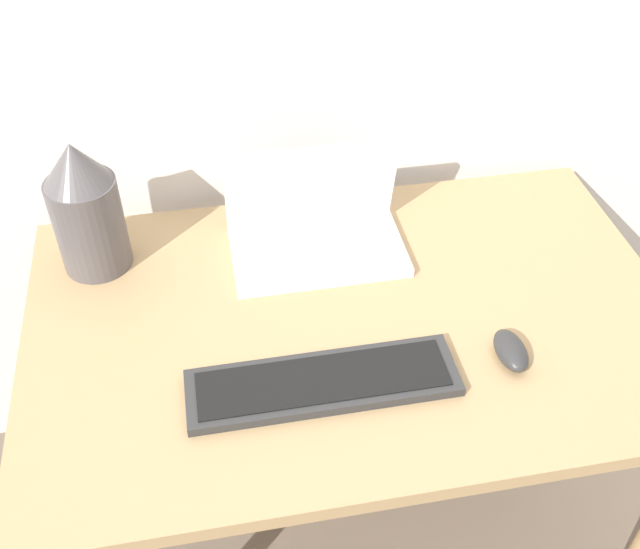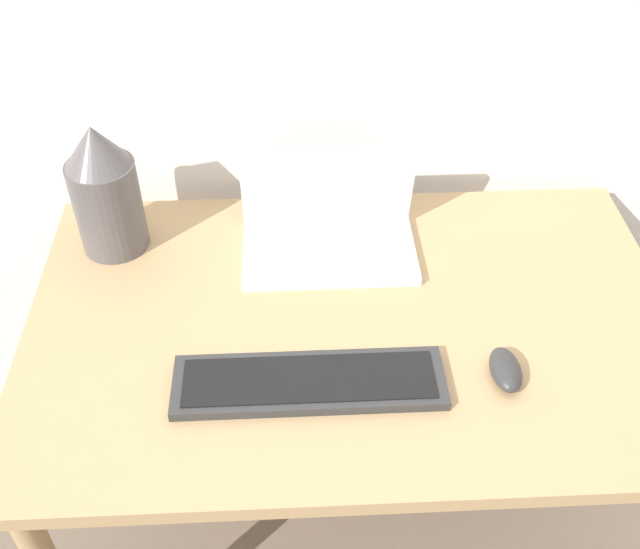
# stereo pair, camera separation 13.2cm
# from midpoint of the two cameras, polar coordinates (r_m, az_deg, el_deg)

# --- Properties ---
(desk) EXTENTS (1.21, 0.77, 0.72)m
(desk) POSITION_cam_midpoint_polar(r_m,az_deg,el_deg) (1.45, 5.08, -5.85)
(desk) COLOR tan
(desk) RESTS_ON ground_plane
(laptop) EXTENTS (0.35, 0.21, 0.22)m
(laptop) POSITION_cam_midpoint_polar(r_m,az_deg,el_deg) (1.51, 3.17, 3.47)
(laptop) COLOR white
(laptop) RESTS_ON desk
(keyboard) EXTENTS (0.46, 0.13, 0.02)m
(keyboard) POSITION_cam_midpoint_polar(r_m,az_deg,el_deg) (1.27, 2.17, -8.35)
(keyboard) COLOR #2D2D2D
(keyboard) RESTS_ON desk
(mouse) EXTENTS (0.05, 0.10, 0.04)m
(mouse) POSITION_cam_midpoint_polar(r_m,az_deg,el_deg) (1.33, 16.76, -7.10)
(mouse) COLOR #2D2D2D
(mouse) RESTS_ON desk
(vase) EXTENTS (0.13, 0.13, 0.28)m
(vase) POSITION_cam_midpoint_polar(r_m,az_deg,el_deg) (1.50, -13.69, 6.17)
(vase) COLOR #514C4C
(vase) RESTS_ON desk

